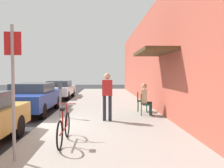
# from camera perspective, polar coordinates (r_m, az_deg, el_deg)

# --- Properties ---
(ground_plane) EXTENTS (60.00, 60.00, 0.00)m
(ground_plane) POSITION_cam_1_polar(r_m,az_deg,el_deg) (7.90, -17.93, -10.70)
(ground_plane) COLOR #2D2D30
(sidewalk_slab) EXTENTS (4.50, 32.00, 0.12)m
(sidewalk_slab) POSITION_cam_1_polar(r_m,az_deg,el_deg) (9.56, -1.32, -7.89)
(sidewalk_slab) COLOR #9E9B93
(sidewalk_slab) RESTS_ON ground_plane
(building_facade) EXTENTS (1.40, 32.00, 5.12)m
(building_facade) POSITION_cam_1_polar(r_m,az_deg,el_deg) (9.75, 12.99, 7.00)
(building_facade) COLOR #BC5442
(building_facade) RESTS_ON ground_plane
(parked_car_1) EXTENTS (1.80, 4.40, 1.37)m
(parked_car_1) POSITION_cam_1_polar(r_m,az_deg,el_deg) (10.98, -19.20, -3.17)
(parked_car_1) COLOR navy
(parked_car_1) RESTS_ON ground_plane
(parked_car_2) EXTENTS (1.80, 4.40, 1.28)m
(parked_car_2) POSITION_cam_1_polar(r_m,az_deg,el_deg) (17.10, -13.00, -1.22)
(parked_car_2) COLOR silver
(parked_car_2) RESTS_ON ground_plane
(parking_meter) EXTENTS (0.12, 0.10, 1.32)m
(parking_meter) POSITION_cam_1_polar(r_m,az_deg,el_deg) (9.01, -12.81, -3.29)
(parking_meter) COLOR slate
(parking_meter) RESTS_ON sidewalk_slab
(street_sign) EXTENTS (0.32, 0.06, 2.60)m
(street_sign) POSITION_cam_1_polar(r_m,az_deg,el_deg) (4.71, -23.46, 0.44)
(street_sign) COLOR gray
(street_sign) RESTS_ON sidewalk_slab
(bicycle_0) EXTENTS (0.46, 1.71, 0.90)m
(bicycle_0) POSITION_cam_1_polar(r_m,az_deg,el_deg) (5.73, -11.92, -10.77)
(bicycle_0) COLOR black
(bicycle_0) RESTS_ON sidewalk_slab
(cafe_chair_0) EXTENTS (0.51, 0.51, 0.87)m
(cafe_chair_0) POSITION_cam_1_polar(r_m,az_deg,el_deg) (9.36, 8.03, -4.64)
(cafe_chair_0) COLOR #14592D
(cafe_chair_0) RESTS_ON sidewalk_slab
(seated_patron_0) EXTENTS (0.47, 0.41, 1.29)m
(seated_patron_0) POSITION_cam_1_polar(r_m,az_deg,el_deg) (9.34, 8.41, -3.48)
(seated_patron_0) COLOR #232838
(seated_patron_0) RESTS_ON sidewalk_slab
(cafe_chair_1) EXTENTS (0.52, 0.52, 0.87)m
(cafe_chair_1) POSITION_cam_1_polar(r_m,az_deg,el_deg) (10.24, 7.14, -4.02)
(cafe_chair_1) COLOR #14592D
(cafe_chair_1) RESTS_ON sidewalk_slab
(pedestrian_standing) EXTENTS (0.36, 0.22, 1.70)m
(pedestrian_standing) POSITION_cam_1_polar(r_m,az_deg,el_deg) (8.11, -1.20, -2.21)
(pedestrian_standing) COLOR #232838
(pedestrian_standing) RESTS_ON sidewalk_slab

